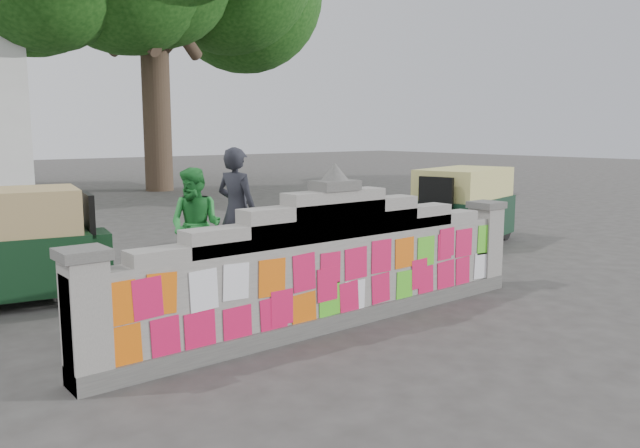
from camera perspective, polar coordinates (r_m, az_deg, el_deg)
The scene contains 6 objects.
ground at distance 7.84m, azimuth 1.32°, elevation -9.22°, with size 100.00×100.00×0.00m, color #383533.
parapet_wall at distance 7.64m, azimuth 1.37°, elevation -3.87°, with size 6.48×0.44×2.01m.
cyclist_bike at distance 9.67m, azimuth -7.55°, elevation -2.47°, with size 0.74×2.13×1.12m, color black.
cyclist_rider at distance 9.60m, azimuth -7.59°, elevation -0.19°, with size 0.69×0.45×1.90m, color #22232B.
pedestrian at distance 9.98m, azimuth -11.28°, elevation -0.17°, with size 0.89×0.69×1.82m, color green.
rickshaw_right at distance 13.56m, azimuth 12.85°, elevation 1.71°, with size 2.99×1.89×1.60m.
Camera 1 is at (-4.85, -5.68, 2.39)m, focal length 35.00 mm.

